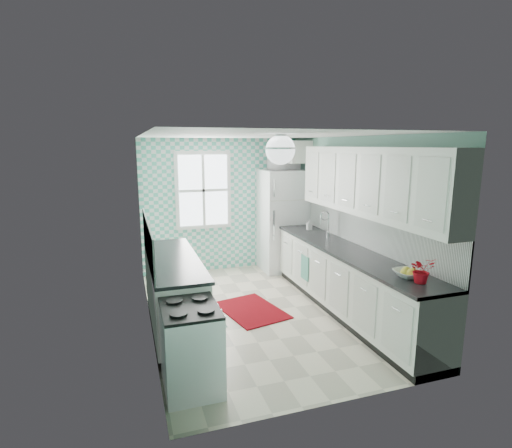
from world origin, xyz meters
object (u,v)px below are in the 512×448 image
object	(u,v)px
fridge	(283,220)
fruit_bowl	(409,274)
sink	(320,236)
microwave	(284,162)
ceiling_light	(280,150)
stove	(191,346)
potted_plant	(422,270)

from	to	relation	value
fridge	fruit_bowl	xyz separation A→B (m)	(0.09, -3.48, 0.02)
sink	microwave	bearing A→B (deg)	97.12
sink	microwave	xyz separation A→B (m)	(-0.09, 1.35, 1.13)
ceiling_light	stove	xyz separation A→B (m)	(-1.20, -0.71, -1.89)
stove	fridge	bearing A→B (deg)	51.47
ceiling_light	stove	world-z (taller)	ceiling_light
fridge	stove	bearing A→B (deg)	-123.58
ceiling_light	fruit_bowl	xyz separation A→B (m)	(1.20, -0.86, -1.34)
ceiling_light	potted_plant	world-z (taller)	ceiling_light
fruit_bowl	microwave	world-z (taller)	microwave
stove	sink	bearing A→B (deg)	35.73
ceiling_light	stove	distance (m)	2.34
fridge	sink	world-z (taller)	fridge
fridge	ceiling_light	bearing A→B (deg)	-111.76
fridge	stove	world-z (taller)	fridge
fridge	stove	xyz separation A→B (m)	(-2.31, -3.33, -0.52)
ceiling_light	potted_plant	bearing A→B (deg)	-41.32
potted_plant	microwave	distance (m)	3.81
sink	fruit_bowl	bearing A→B (deg)	-87.01
fruit_bowl	sink	bearing A→B (deg)	89.88
fruit_bowl	potted_plant	bearing A→B (deg)	-90.00
sink	potted_plant	distance (m)	2.34
stove	sink	size ratio (longest dim) A/B	1.56
sink	fruit_bowl	distance (m)	2.14
stove	microwave	size ratio (longest dim) A/B	1.54
stove	sink	distance (m)	3.16
stove	fruit_bowl	distance (m)	2.46
ceiling_light	stove	size ratio (longest dim) A/B	0.42
sink	stove	bearing A→B (deg)	-137.36
fruit_bowl	microwave	bearing A→B (deg)	91.48
fridge	sink	bearing A→B (deg)	-84.83
sink	ceiling_light	bearing A→B (deg)	-130.18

